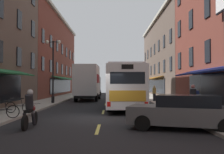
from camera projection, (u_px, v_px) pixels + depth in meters
ground_plane at (102, 119)px, 14.31m from camera, size 34.80×80.00×0.10m
lane_centre_dashes at (102, 119)px, 14.06m from camera, size 0.14×73.90×0.01m
sidewalk_right at (208, 117)px, 14.30m from camera, size 3.00×80.00×0.14m
transit_bus at (125, 86)px, 20.93m from camera, size 2.83×11.58×3.26m
box_truck at (88, 83)px, 29.13m from camera, size 2.59×7.66×3.88m
sedan_near at (94, 92)px, 40.41m from camera, size 2.08×4.51×1.29m
sedan_mid at (185, 112)px, 10.70m from camera, size 4.86×3.15×1.44m
motorcycle_rider at (30, 111)px, 11.15m from camera, size 0.62×2.07×1.66m
bicycle_near at (3, 111)px, 13.13m from camera, size 1.69×0.50×0.91m
bicycle_mid at (20, 107)px, 15.52m from camera, size 1.71×0.48×0.91m
pedestrian_near at (194, 98)px, 15.17m from camera, size 0.52×0.40×1.70m
pedestrian_mid at (155, 93)px, 26.37m from camera, size 0.36×0.36×1.57m
street_lamp_twin at (53, 68)px, 23.85m from camera, size 1.42×0.32×5.79m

